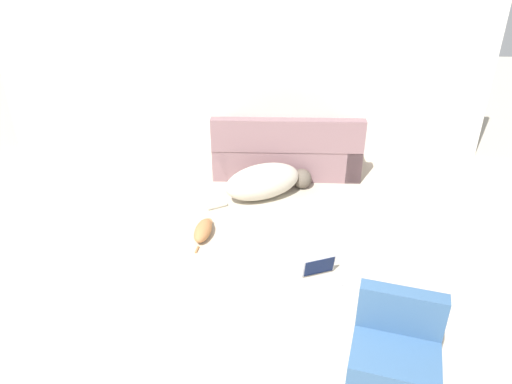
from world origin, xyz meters
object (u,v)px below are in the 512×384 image
at_px(couch, 286,152).
at_px(cat, 203,230).
at_px(laptop_open, 321,273).
at_px(side_chair, 393,362).
at_px(dog, 266,181).

distance_m(couch, cat, 1.85).
bearing_deg(cat, laptop_open, -110.99).
bearing_deg(side_chair, couch, 116.02).
bearing_deg(couch, laptop_open, 97.37).
xyz_separation_m(couch, side_chair, (0.69, -3.52, 0.00)).
xyz_separation_m(dog, laptop_open, (0.55, -1.58, -0.13)).
height_order(dog, cat, dog).
distance_m(couch, laptop_open, 2.30).
bearing_deg(cat, couch, -22.08).
bearing_deg(couch, dog, 69.19).
relative_size(dog, laptop_open, 3.34).
bearing_deg(laptop_open, couch, 76.77).
xyz_separation_m(couch, laptop_open, (0.29, -2.27, -0.21)).
height_order(cat, side_chair, side_chair).
bearing_deg(dog, laptop_open, -98.20).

